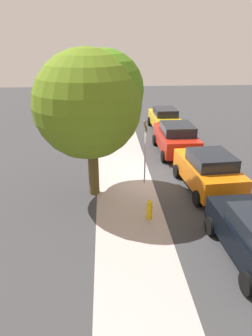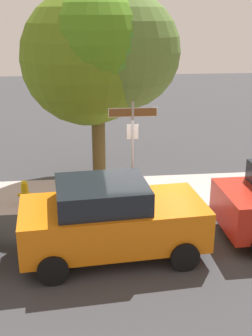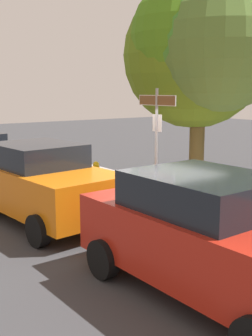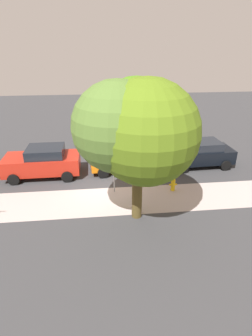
# 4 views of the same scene
# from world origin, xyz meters

# --- Properties ---
(ground_plane) EXTENTS (60.00, 60.00, 0.00)m
(ground_plane) POSITION_xyz_m (0.00, 0.00, 0.00)
(ground_plane) COLOR #38383A
(sidewalk_strip) EXTENTS (24.00, 2.60, 0.00)m
(sidewalk_strip) POSITION_xyz_m (2.00, 1.30, 0.00)
(sidewalk_strip) COLOR #B1A19C
(sidewalk_strip) RESTS_ON ground_plane
(street_sign) EXTENTS (1.34, 0.07, 3.01)m
(street_sign) POSITION_xyz_m (-0.43, 0.40, 2.09)
(street_sign) COLOR #9EA0A5
(street_sign) RESTS_ON ground_plane
(shade_tree) EXTENTS (5.00, 4.30, 6.05)m
(shade_tree) POSITION_xyz_m (-1.12, 2.60, 4.14)
(shade_tree) COLOR brown
(shade_tree) RESTS_ON ground_plane
(car_black) EXTENTS (4.10, 2.21, 1.63)m
(car_black) POSITION_xyz_m (-6.05, -2.36, 0.84)
(car_black) COLOR black
(car_black) RESTS_ON ground_plane
(car_orange) EXTENTS (4.24, 2.37, 1.77)m
(car_orange) POSITION_xyz_m (-1.25, -2.31, 0.90)
(car_orange) COLOR orange
(car_orange) RESTS_ON ground_plane
(car_red) EXTENTS (4.29, 2.20, 1.77)m
(car_red) POSITION_xyz_m (3.55, -1.92, 0.90)
(car_red) COLOR #B12114
(car_red) RESTS_ON ground_plane
(fire_hydrant) EXTENTS (0.42, 0.22, 0.78)m
(fire_hydrant) POSITION_xyz_m (-3.52, 0.60, 0.38)
(fire_hydrant) COLOR yellow
(fire_hydrant) RESTS_ON ground_plane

